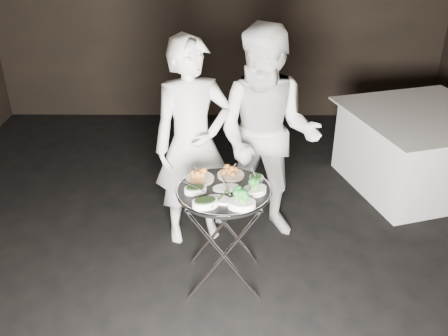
{
  "coord_description": "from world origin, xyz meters",
  "views": [
    {
      "loc": [
        0.1,
        -3.18,
        2.72
      ],
      "look_at": [
        0.08,
        0.12,
        0.95
      ],
      "focal_mm": 40.0,
      "sensor_mm": 36.0,
      "label": 1
    }
  ],
  "objects_px": {
    "serving_tray": "(224,191)",
    "tray_stand": "(224,232)",
    "waiter_left": "(193,144)",
    "dining_table": "(419,150)",
    "waiter_right": "(267,136)"
  },
  "relations": [
    {
      "from": "tray_stand",
      "to": "waiter_right",
      "type": "bearing_deg",
      "value": 63.36
    },
    {
      "from": "serving_tray",
      "to": "waiter_right",
      "type": "height_order",
      "value": "waiter_right"
    },
    {
      "from": "waiter_left",
      "to": "dining_table",
      "type": "height_order",
      "value": "waiter_left"
    },
    {
      "from": "dining_table",
      "to": "tray_stand",
      "type": "bearing_deg",
      "value": -142.51
    },
    {
      "from": "waiter_left",
      "to": "dining_table",
      "type": "bearing_deg",
      "value": 4.85
    },
    {
      "from": "serving_tray",
      "to": "tray_stand",
      "type": "bearing_deg",
      "value": 90.0
    },
    {
      "from": "serving_tray",
      "to": "waiter_left",
      "type": "xyz_separation_m",
      "value": [
        -0.27,
        0.64,
        0.08
      ]
    },
    {
      "from": "waiter_left",
      "to": "waiter_right",
      "type": "bearing_deg",
      "value": -9.2
    },
    {
      "from": "dining_table",
      "to": "waiter_left",
      "type": "bearing_deg",
      "value": -158.09
    },
    {
      "from": "waiter_left",
      "to": "dining_table",
      "type": "relative_size",
      "value": 1.27
    },
    {
      "from": "tray_stand",
      "to": "waiter_right",
      "type": "xyz_separation_m",
      "value": [
        0.36,
        0.72,
        0.48
      ]
    },
    {
      "from": "waiter_left",
      "to": "waiter_right",
      "type": "distance_m",
      "value": 0.63
    },
    {
      "from": "tray_stand",
      "to": "waiter_left",
      "type": "height_order",
      "value": "waiter_left"
    },
    {
      "from": "serving_tray",
      "to": "dining_table",
      "type": "height_order",
      "value": "serving_tray"
    },
    {
      "from": "tray_stand",
      "to": "serving_tray",
      "type": "distance_m",
      "value": 0.37
    }
  ]
}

